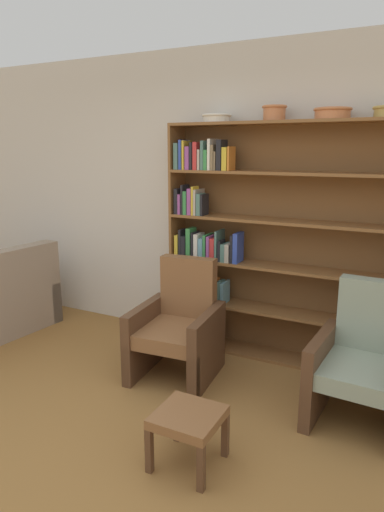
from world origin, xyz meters
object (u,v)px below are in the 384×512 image
Objects in this scene: bowl_copper at (217,118)px; armchair_leather at (179,328)px; footstool at (188,422)px; bowl_terracotta at (274,112)px; bowl_slate at (333,113)px; armchair_cushioned at (364,365)px; bookshelf at (264,246)px.

bowl_copper reaches higher than armchair_leather.
footstool is at bearing 116.60° from armchair_leather.
footstool is at bearing -87.67° from bowl_terracotta.
bowl_slate reaches higher than bowl_copper.
bowl_slate is 0.78× the size of footstool.
bowl_slate is 0.31× the size of armchair_cushioned.
armchair_leather is at bearing 3.29° from armchair_cushioned.
bowl_terracotta is (0.05, -0.02, 1.13)m from bookshelf.
bookshelf is at bearing 178.14° from bowl_slate.
armchair_cushioned is (1.43, -0.66, -1.72)m from bowl_copper.
armchair_leather is 1.46m from armchair_cushioned.
bookshelf is 2.32× the size of armchair_cushioned.
armchair_cushioned is at bearing -55.51° from bowl_slate.
bowl_copper is at bearing -97.59° from armchair_leather.
bookshelf is 1.04m from armchair_leather.
bookshelf reaches higher than armchair_leather.
armchair_cushioned is (0.92, -0.66, -1.74)m from bowl_terracotta.
bowl_slate reaches higher than footstool.
bowl_copper is at bearing -177.95° from bookshelf.
armchair_cushioned is 2.54× the size of footstool.
armchair_leather is (-1.01, -0.66, -1.72)m from bowl_slate.
bowl_copper is 0.69× the size of footstool.
bookshelf is 1.82m from footstool.
bowl_copper reaches higher than armchair_cushioned.
armchair_cushioned reaches higher than footstool.
armchair_leather reaches higher than footstool.
armchair_cushioned is (0.97, -0.67, -0.62)m from bookshelf.
bowl_terracotta reaches higher than bowl_copper.
bowl_terracotta is at bearing -18.60° from bookshelf.
bowl_terracotta is 1.94m from armchair_leather.
bowl_slate is at bearing -152.05° from armchair_leather.
bowl_slate is 2.10m from armchair_leather.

